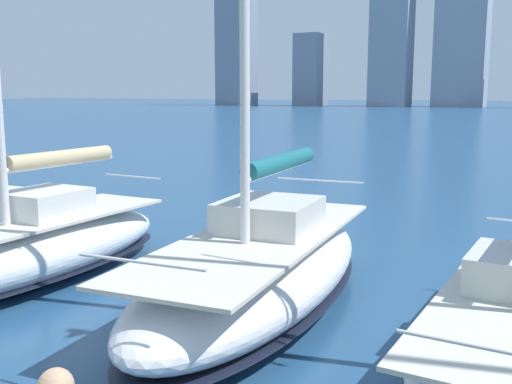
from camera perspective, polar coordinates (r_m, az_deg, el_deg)
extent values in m
cube|color=#929CAB|center=(172.89, 19.12, 14.85)|extent=(12.99, 11.31, 43.11)
cube|color=#8C96A6|center=(171.54, 12.85, 15.63)|extent=(10.33, 8.77, 45.82)
cube|color=gray|center=(178.82, 5.21, 11.49)|extent=(7.50, 9.39, 20.52)
cube|color=gray|center=(182.80, -1.88, 13.73)|extent=(10.83, 7.10, 34.89)
cylinder|color=silver|center=(6.08, 21.78, -13.81)|extent=(1.83, 0.13, 0.04)
ellipsoid|color=white|center=(10.66, 0.29, -7.84)|extent=(3.27, 8.09, 1.29)
ellipsoid|color=black|center=(10.77, 0.28, -9.64)|extent=(3.28, 8.13, 0.10)
cube|color=beige|center=(10.48, 0.29, -4.32)|extent=(2.71, 7.11, 0.06)
cube|color=silver|center=(10.84, 1.26, -2.20)|extent=(1.74, 1.85, 0.55)
cylinder|color=silver|center=(11.26, 2.39, 2.23)|extent=(0.36, 3.33, 0.12)
cylinder|color=#19606B|center=(11.25, 2.40, 2.84)|extent=(0.54, 3.08, 0.32)
cylinder|color=silver|center=(7.23, -10.99, -6.57)|extent=(1.75, 0.17, 0.04)
cylinder|color=silver|center=(13.68, 6.06, 1.10)|extent=(2.02, 0.19, 0.04)
ellipsoid|color=silver|center=(13.08, -20.66, -5.36)|extent=(2.47, 7.19, 1.22)
ellipsoid|color=black|center=(13.16, -20.58, -6.76)|extent=(2.49, 7.23, 0.10)
cube|color=beige|center=(12.94, -20.83, -2.62)|extent=(2.04, 6.32, 0.06)
cube|color=silver|center=(13.16, -19.50, -1.00)|extent=(1.42, 1.60, 0.55)
cylinder|color=silver|center=(13.40, -17.99, 2.62)|extent=(0.19, 3.00, 0.12)
cylinder|color=#C6B284|center=(13.39, -18.01, 3.13)|extent=(0.39, 2.76, 0.32)
cylinder|color=silver|center=(15.10, -11.71, 1.46)|extent=(1.73, 0.08, 0.04)
cylinder|color=silver|center=(18.34, -22.40, 2.13)|extent=(1.80, 0.10, 0.04)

